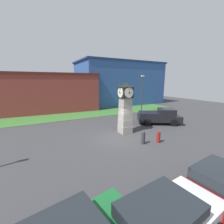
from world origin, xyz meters
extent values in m
plane|color=#38383A|center=(0.00, 0.00, 0.00)|extent=(66.66, 66.66, 0.00)
cube|color=#9B968B|center=(1.31, 1.15, 0.35)|extent=(1.12, 1.12, 0.70)
cube|color=#9F9A8F|center=(1.31, 1.15, 1.06)|extent=(1.07, 1.07, 0.70)
cube|color=#A09B90|center=(1.31, 1.15, 1.76)|extent=(1.03, 1.03, 0.70)
cube|color=#9E988E|center=(1.31, 1.15, 2.47)|extent=(0.98, 0.98, 0.70)
cube|color=#A19C91|center=(1.31, 1.15, 3.17)|extent=(0.94, 0.94, 0.70)
cube|color=black|center=(1.31, 1.15, 4.03)|extent=(1.14, 1.14, 1.02)
cylinder|color=white|center=(1.31, 1.74, 4.03)|extent=(0.94, 0.04, 0.94)
cube|color=black|center=(1.31, 1.77, 4.03)|extent=(0.06, 0.21, 0.07)
cube|color=black|center=(1.31, 1.77, 4.03)|extent=(0.04, 0.09, 0.35)
cylinder|color=white|center=(1.31, 0.56, 4.03)|extent=(0.94, 0.04, 0.94)
cube|color=black|center=(1.31, 0.53, 4.03)|extent=(0.06, 0.13, 0.21)
cube|color=black|center=(1.31, 0.53, 4.03)|extent=(0.04, 0.34, 0.16)
cylinder|color=white|center=(1.90, 1.15, 4.03)|extent=(0.04, 0.94, 0.94)
cube|color=black|center=(1.93, 1.15, 4.03)|extent=(0.21, 0.06, 0.08)
cube|color=black|center=(1.93, 1.15, 4.03)|extent=(0.17, 0.04, 0.34)
cylinder|color=white|center=(0.72, 1.15, 4.03)|extent=(0.04, 0.94, 0.94)
cube|color=black|center=(0.69, 1.15, 4.03)|extent=(0.07, 0.06, 0.21)
cube|color=black|center=(0.69, 1.15, 4.03)|extent=(0.30, 0.04, 0.24)
pyramid|color=black|center=(1.31, 1.15, 4.74)|extent=(1.20, 1.20, 0.40)
cylinder|color=maroon|center=(2.49, -2.25, 0.43)|extent=(0.30, 0.30, 0.86)
sphere|color=maroon|center=(2.49, -2.25, 0.90)|extent=(0.27, 0.27, 0.27)
cylinder|color=#333338|center=(1.17, -1.88, 0.46)|extent=(0.31, 0.31, 0.91)
sphere|color=#333338|center=(1.17, -1.88, 0.96)|extent=(0.28, 0.28, 0.28)
cylinder|color=black|center=(-4.83, -6.61, 0.32)|extent=(0.67, 0.33, 0.64)
cube|color=silver|center=(-3.06, -8.24, 0.61)|extent=(4.57, 2.27, 0.67)
cube|color=#1E2328|center=(-3.39, -8.27, 1.21)|extent=(2.58, 1.93, 0.54)
cylinder|color=black|center=(-1.78, -7.23, 0.32)|extent=(0.66, 0.28, 0.64)
cube|color=#A51111|center=(0.64, -8.03, 0.59)|extent=(4.12, 2.28, 0.64)
cube|color=#1E2328|center=(0.34, -8.06, 1.18)|extent=(2.34, 1.94, 0.53)
cylinder|color=black|center=(1.77, -7.02, 0.32)|extent=(0.66, 0.28, 0.64)
cylinder|color=black|center=(-0.67, -7.27, 0.32)|extent=(0.66, 0.28, 0.64)
cube|color=black|center=(6.68, 2.02, 0.70)|extent=(5.34, 4.27, 0.70)
cube|color=black|center=(7.43, 1.57, 1.45)|extent=(2.48, 2.54, 0.80)
cube|color=black|center=(5.81, 2.52, 1.23)|extent=(3.40, 3.14, 0.36)
cylinder|color=black|center=(8.46, 2.08, 0.40)|extent=(0.83, 0.65, 0.80)
cylinder|color=black|center=(7.48, 0.43, 0.40)|extent=(0.83, 0.65, 0.80)
cylinder|color=black|center=(5.87, 3.60, 0.40)|extent=(0.83, 0.65, 0.80)
cylinder|color=black|center=(4.90, 1.95, 0.40)|extent=(0.83, 0.65, 0.80)
cylinder|color=#333338|center=(9.34, 8.73, 2.88)|extent=(0.14, 0.14, 5.77)
cube|color=silver|center=(9.34, 8.73, 5.89)|extent=(0.50, 0.24, 0.24)
cube|color=maroon|center=(-5.09, 17.02, 3.03)|extent=(17.72, 8.23, 6.06)
cube|color=#4F1E1B|center=(-5.09, 17.02, 6.21)|extent=(18.25, 8.47, 0.30)
cube|color=#2D5193|center=(11.09, 19.26, 4.43)|extent=(18.18, 10.26, 8.86)
cube|color=navy|center=(11.09, 19.26, 9.01)|extent=(18.72, 10.57, 0.30)
cube|color=#386B2D|center=(-3.04, 12.22, 0.02)|extent=(40.00, 7.39, 0.04)
camera|label=1|loc=(-6.43, -10.99, 5.09)|focal=24.00mm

